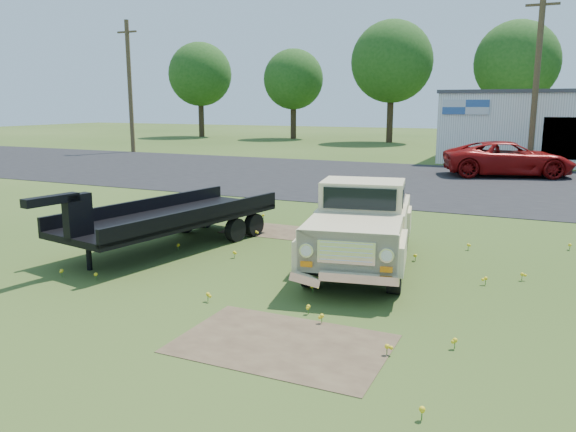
# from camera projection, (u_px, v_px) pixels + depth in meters

# --- Properties ---
(ground) EXTENTS (140.00, 140.00, 0.00)m
(ground) POSITION_uv_depth(u_px,v_px,m) (278.00, 274.00, 11.35)
(ground) COLOR #2D4516
(ground) RESTS_ON ground
(asphalt_lot) EXTENTS (90.00, 14.00, 0.02)m
(asphalt_lot) POSITION_uv_depth(u_px,v_px,m) (425.00, 182.00, 24.72)
(asphalt_lot) COLOR black
(asphalt_lot) RESTS_ON ground
(dirt_patch_a) EXTENTS (3.00, 2.00, 0.01)m
(dirt_patch_a) POSITION_uv_depth(u_px,v_px,m) (282.00, 344.00, 8.07)
(dirt_patch_a) COLOR #4C3A28
(dirt_patch_a) RESTS_ON ground
(dirt_patch_b) EXTENTS (2.20, 1.60, 0.01)m
(dirt_patch_b) POSITION_uv_depth(u_px,v_px,m) (268.00, 230.00, 15.29)
(dirt_patch_b) COLOR #4C3A28
(dirt_patch_b) RESTS_ON ground
(commercial_building) EXTENTS (14.20, 8.20, 4.15)m
(commercial_building) POSITION_uv_depth(u_px,v_px,m) (572.00, 126.00, 32.55)
(commercial_building) COLOR silver
(commercial_building) RESTS_ON ground
(utility_pole_west) EXTENTS (1.60, 0.30, 9.00)m
(utility_pole_west) POSITION_uv_depth(u_px,v_px,m) (130.00, 86.00, 39.04)
(utility_pole_west) COLOR #493521
(utility_pole_west) RESTS_ON ground
(utility_pole_mid) EXTENTS (1.60, 0.30, 9.00)m
(utility_pole_mid) POSITION_uv_depth(u_px,v_px,m) (536.00, 79.00, 28.42)
(utility_pole_mid) COLOR #493521
(utility_pole_mid) RESTS_ON ground
(treeline_a) EXTENTS (6.40, 6.40, 9.52)m
(treeline_a) POSITION_uv_depth(u_px,v_px,m) (200.00, 74.00, 57.20)
(treeline_a) COLOR #332517
(treeline_a) RESTS_ON ground
(treeline_b) EXTENTS (5.76, 5.76, 8.57)m
(treeline_b) POSITION_uv_depth(u_px,v_px,m) (293.00, 80.00, 54.13)
(treeline_b) COLOR #332517
(treeline_b) RESTS_ON ground
(treeline_c) EXTENTS (7.04, 7.04, 10.47)m
(treeline_c) POSITION_uv_depth(u_px,v_px,m) (392.00, 62.00, 48.46)
(treeline_c) COLOR #332517
(treeline_c) RESTS_ON ground
(treeline_d) EXTENTS (6.72, 6.72, 10.00)m
(treeline_d) POSITION_uv_depth(u_px,v_px,m) (517.00, 63.00, 45.33)
(treeline_d) COLOR #332517
(treeline_d) RESTS_ON ground
(vintage_pickup_truck) EXTENTS (2.89, 5.37, 1.85)m
(vintage_pickup_truck) POSITION_uv_depth(u_px,v_px,m) (362.00, 224.00, 11.73)
(vintage_pickup_truck) COLOR tan
(vintage_pickup_truck) RESTS_ON ground
(flatbed_trailer) EXTENTS (3.13, 6.40, 1.67)m
(flatbed_trailer) POSITION_uv_depth(u_px,v_px,m) (171.00, 213.00, 13.36)
(flatbed_trailer) COLOR black
(flatbed_trailer) RESTS_ON ground
(red_pickup) EXTENTS (6.42, 4.41, 1.63)m
(red_pickup) POSITION_uv_depth(u_px,v_px,m) (508.00, 159.00, 26.53)
(red_pickup) COLOR maroon
(red_pickup) RESTS_ON ground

